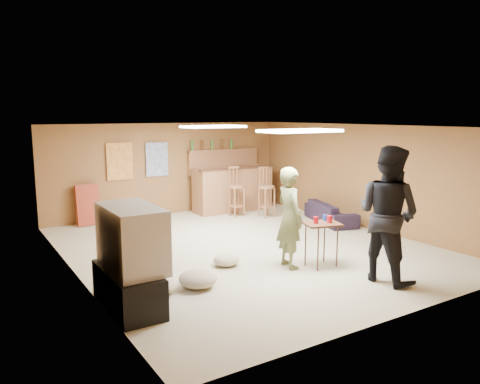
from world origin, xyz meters
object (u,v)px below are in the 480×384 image
bar_counter (233,189)px  person_black (388,214)px  tray_table (321,245)px  person_olive (290,218)px  tv_body (132,238)px  sofa (331,212)px

bar_counter → person_black: bearing=-97.1°
bar_counter → tray_table: bar_counter is taller
bar_counter → person_olive: person_olive is taller
bar_counter → person_black: (-0.68, -5.48, 0.44)m
tv_body → sofa: 5.81m
person_black → sofa: 3.78m
person_olive → sofa: person_olive is taller
person_black → tv_body: bearing=66.2°
person_black → bar_counter: bearing=-14.4°
person_olive → tray_table: 0.68m
bar_counter → tray_table: bearing=-103.3°
tv_body → person_black: 3.62m
bar_counter → tray_table: size_ratio=2.79×
person_black → tray_table: 1.22m
person_black → sofa: bearing=-37.9°
bar_counter → tray_table: 4.64m
bar_counter → person_black: size_ratio=1.01×
tv_body → person_olive: size_ratio=0.68×
tray_table → person_olive: bearing=150.5°
bar_counter → person_olive: bearing=-109.6°
person_olive → tray_table: bearing=-110.8°
tv_body → tray_table: tv_body is taller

